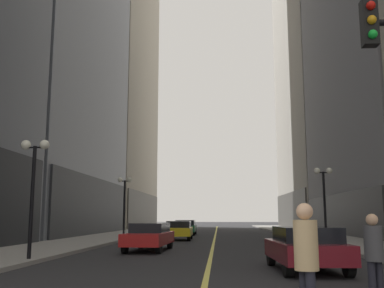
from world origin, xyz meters
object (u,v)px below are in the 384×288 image
Objects in this scene: car_green at (185,227)px; pedestrian_with_orange_bag at (374,252)px; car_red at (150,236)px; street_lamp_left_near at (34,172)px; street_lamp_right_mid at (324,188)px; car_yellow at (179,230)px; street_lamp_left_far at (125,194)px; car_maroon at (306,247)px; pedestrian_in_tan_trench at (306,257)px.

pedestrian_with_orange_bag is at bearing -79.59° from car_green.
car_green is at bearing 88.95° from car_red.
street_lamp_left_near is 1.00× the size of street_lamp_right_mid.
car_yellow is 8.67m from car_green.
car_yellow is at bearing 146.87° from street_lamp_right_mid.
street_lamp_left_far is 13.98m from street_lamp_right_mid.
car_green is at bearing 102.01° from car_maroon.
car_green is 1.06× the size of street_lamp_left_near.
street_lamp_right_mid is at bearing -33.13° from car_yellow.
street_lamp_right_mid reaches higher than pedestrian_with_orange_bag.
street_lamp_left_far is at bearing 156.33° from street_lamp_right_mid.
pedestrian_with_orange_bag is 2.64m from pedestrian_in_tan_trench.
street_lamp_left_near is at bearing -90.00° from street_lamp_left_far.
pedestrian_in_tan_trench is (4.60, -15.31, 0.35)m from car_red.
pedestrian_with_orange_bag is (5.70, -23.34, 0.26)m from car_yellow.
car_maroon is at bearing 79.51° from pedestrian_in_tan_trench.
car_maroon is 9.82m from car_red.
car_maroon is 9.88m from street_lamp_left_near.
street_lamp_left_far reaches higher than pedestrian_in_tan_trench.
street_lamp_right_mid is (8.89, -5.80, 2.54)m from car_yellow.
car_red is 2.88× the size of pedestrian_with_orange_bag.
street_lamp_left_far reaches higher than car_green.
car_maroon is 0.89× the size of car_red.
car_red is 1.09× the size of street_lamp_left_near.
car_yellow is 0.86× the size of car_green.
street_lamp_right_mid is at bearing -23.67° from street_lamp_left_far.
street_lamp_left_near reaches higher than car_maroon.
street_lamp_left_near reaches higher than pedestrian_with_orange_bag.
street_lamp_left_near reaches higher than car_yellow.
pedestrian_with_orange_bag is 12.26m from street_lamp_left_near.
car_yellow is at bearing 76.34° from street_lamp_left_near.
street_lamp_right_mid is (3.42, 12.08, 2.54)m from car_maroon.
car_yellow is 10.92m from street_lamp_right_mid.
pedestrian_in_tan_trench is (-1.62, -2.08, 0.09)m from pedestrian_with_orange_bag.
car_red is at bearing 106.72° from pedestrian_in_tan_trench.
car_red is 10.12m from car_yellow.
pedestrian_with_orange_bag reaches higher than car_maroon.
street_lamp_right_mid reaches higher than car_red.
pedestrian_in_tan_trench reaches higher than car_red.
car_red is 14.63m from pedestrian_with_orange_bag.
car_red is 18.78m from car_green.
pedestrian_with_orange_bag is 17.96m from street_lamp_right_mid.
street_lamp_right_mid is at bearing 79.68° from pedestrian_with_orange_bag.
street_lamp_left_near is at bearing -98.57° from car_green.
car_yellow is at bearing 103.73° from pedestrian_with_orange_bag.
street_lamp_left_far is at bearing 107.56° from pedestrian_in_tan_trench.
pedestrian_with_orange_bag is at bearing -67.45° from street_lamp_left_far.
street_lamp_left_near is at bearing 169.07° from car_maroon.
car_green is 9.95m from street_lamp_left_far.
pedestrian_in_tan_trench is 0.41× the size of street_lamp_right_mid.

